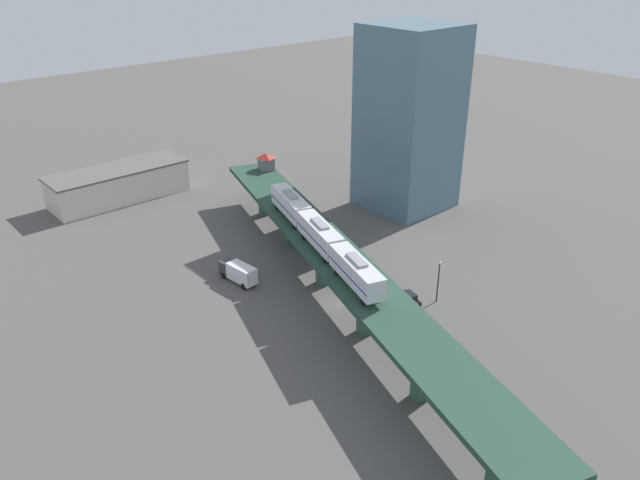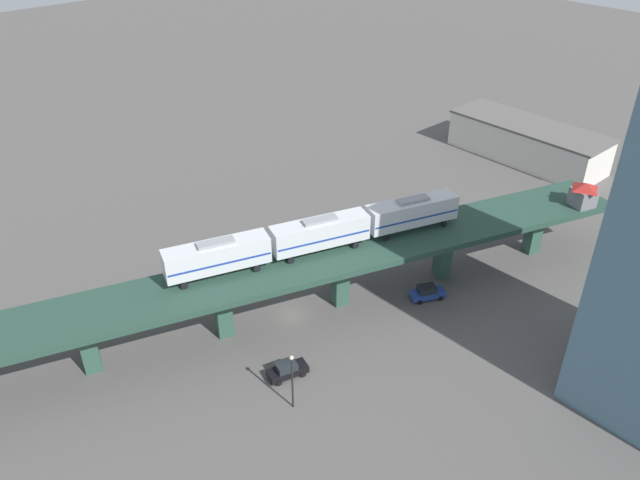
{
  "view_description": "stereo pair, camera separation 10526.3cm",
  "coord_description": "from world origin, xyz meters",
  "px_view_note": "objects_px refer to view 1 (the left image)",
  "views": [
    {
      "loc": [
        -55.68,
        -59.26,
        50.74
      ],
      "look_at": [
        0.04,
        4.59,
        9.05
      ],
      "focal_mm": 35.0,
      "sensor_mm": 36.0,
      "label": 1
    },
    {
      "loc": [
        47.28,
        -37.47,
        48.63
      ],
      "look_at": [
        0.04,
        4.59,
        9.05
      ],
      "focal_mm": 35.0,
      "sensor_mm": 36.0,
      "label": 2
    }
  ],
  "objects_px": {
    "office_tower": "(409,119)",
    "signal_hut": "(266,161)",
    "street_lamp": "(438,278)",
    "warehouse_building": "(118,184)",
    "street_car_blue": "(319,247)",
    "street_car_black": "(409,299)",
    "subway_train": "(320,234)",
    "delivery_truck": "(238,272)"
  },
  "relations": [
    {
      "from": "street_car_black",
      "to": "warehouse_building",
      "type": "relative_size",
      "value": 0.16
    },
    {
      "from": "street_lamp",
      "to": "warehouse_building",
      "type": "distance_m",
      "value": 73.26
    },
    {
      "from": "office_tower",
      "to": "street_car_black",
      "type": "bearing_deg",
      "value": -136.99
    },
    {
      "from": "street_car_black",
      "to": "street_lamp",
      "type": "height_order",
      "value": "street_lamp"
    },
    {
      "from": "delivery_truck",
      "to": "office_tower",
      "type": "distance_m",
      "value": 47.58
    },
    {
      "from": "street_car_black",
      "to": "office_tower",
      "type": "height_order",
      "value": "office_tower"
    },
    {
      "from": "subway_train",
      "to": "street_lamp",
      "type": "distance_m",
      "value": 19.1
    },
    {
      "from": "street_car_blue",
      "to": "warehouse_building",
      "type": "distance_m",
      "value": 49.09
    },
    {
      "from": "street_car_blue",
      "to": "signal_hut",
      "type": "bearing_deg",
      "value": 74.8
    },
    {
      "from": "delivery_truck",
      "to": "warehouse_building",
      "type": "xyz_separation_m",
      "value": [
        1.07,
        45.92,
        1.65
      ]
    },
    {
      "from": "subway_train",
      "to": "warehouse_building",
      "type": "height_order",
      "value": "subway_train"
    },
    {
      "from": "subway_train",
      "to": "street_car_black",
      "type": "height_order",
      "value": "subway_train"
    },
    {
      "from": "signal_hut",
      "to": "street_car_blue",
      "type": "height_order",
      "value": "signal_hut"
    },
    {
      "from": "signal_hut",
      "to": "office_tower",
      "type": "bearing_deg",
      "value": -41.27
    },
    {
      "from": "street_lamp",
      "to": "warehouse_building",
      "type": "xyz_separation_m",
      "value": [
        -18.34,
        70.92,
        -0.7
      ]
    },
    {
      "from": "street_car_blue",
      "to": "street_lamp",
      "type": "distance_m",
      "value": 24.8
    },
    {
      "from": "street_car_black",
      "to": "office_tower",
      "type": "relative_size",
      "value": 0.13
    },
    {
      "from": "street_car_blue",
      "to": "street_car_black",
      "type": "height_order",
      "value": "same"
    },
    {
      "from": "warehouse_building",
      "to": "street_car_blue",
      "type": "bearing_deg",
      "value": -71.43
    },
    {
      "from": "street_car_blue",
      "to": "street_lamp",
      "type": "xyz_separation_m",
      "value": [
        2.73,
        -24.44,
        3.17
      ]
    },
    {
      "from": "subway_train",
      "to": "street_car_black",
      "type": "bearing_deg",
      "value": -56.4
    },
    {
      "from": "street_car_black",
      "to": "warehouse_building",
      "type": "xyz_separation_m",
      "value": [
        -14.54,
        68.58,
        2.47
      ]
    },
    {
      "from": "street_car_black",
      "to": "street_lamp",
      "type": "bearing_deg",
      "value": -31.65
    },
    {
      "from": "delivery_truck",
      "to": "office_tower",
      "type": "relative_size",
      "value": 0.21
    },
    {
      "from": "street_car_black",
      "to": "subway_train",
      "type": "bearing_deg",
      "value": 123.6
    },
    {
      "from": "signal_hut",
      "to": "street_car_blue",
      "type": "distance_m",
      "value": 25.92
    },
    {
      "from": "office_tower",
      "to": "signal_hut",
      "type": "bearing_deg",
      "value": 138.73
    },
    {
      "from": "subway_train",
      "to": "warehouse_building",
      "type": "bearing_deg",
      "value": 96.81
    },
    {
      "from": "signal_hut",
      "to": "street_lamp",
      "type": "relative_size",
      "value": 0.59
    },
    {
      "from": "signal_hut",
      "to": "street_lamp",
      "type": "xyz_separation_m",
      "value": [
        -3.7,
        -48.1,
        -5.25
      ]
    },
    {
      "from": "street_car_blue",
      "to": "warehouse_building",
      "type": "height_order",
      "value": "warehouse_building"
    },
    {
      "from": "street_car_blue",
      "to": "warehouse_building",
      "type": "xyz_separation_m",
      "value": [
        -15.61,
        46.48,
        2.47
      ]
    },
    {
      "from": "subway_train",
      "to": "street_car_blue",
      "type": "relative_size",
      "value": 7.63
    },
    {
      "from": "street_lamp",
      "to": "subway_train",
      "type": "bearing_deg",
      "value": 129.52
    },
    {
      "from": "delivery_truck",
      "to": "warehouse_building",
      "type": "bearing_deg",
      "value": 88.67
    },
    {
      "from": "signal_hut",
      "to": "street_car_blue",
      "type": "bearing_deg",
      "value": -105.2
    },
    {
      "from": "subway_train",
      "to": "signal_hut",
      "type": "relative_size",
      "value": 8.91
    },
    {
      "from": "street_car_black",
      "to": "warehouse_building",
      "type": "distance_m",
      "value": 70.14
    },
    {
      "from": "street_car_black",
      "to": "warehouse_building",
      "type": "height_order",
      "value": "warehouse_building"
    },
    {
      "from": "delivery_truck",
      "to": "street_car_blue",
      "type": "bearing_deg",
      "value": -1.91
    },
    {
      "from": "office_tower",
      "to": "street_lamp",
      "type": "bearing_deg",
      "value": -130.58
    },
    {
      "from": "street_car_blue",
      "to": "subway_train",
      "type": "bearing_deg",
      "value": -130.12
    }
  ]
}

